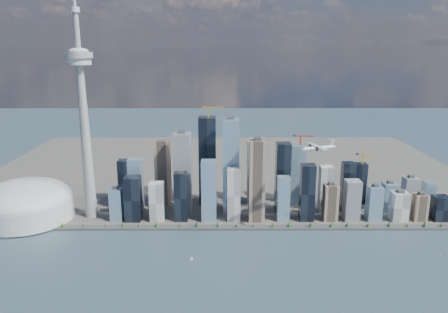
{
  "coord_description": "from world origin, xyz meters",
  "views": [
    {
      "loc": [
        -6.21,
        -601.84,
        379.03
      ],
      "look_at": [
        -4.15,
        260.0,
        154.31
      ],
      "focal_mm": 35.0,
      "sensor_mm": 36.0,
      "label": 1
    }
  ],
  "objects_px": {
    "dome_stadium": "(26,203)",
    "sailboat_east": "(441,255)",
    "needle_tower": "(84,113)",
    "sailboat_west": "(192,259)",
    "airplane": "(318,148)"
  },
  "relations": [
    {
      "from": "dome_stadium",
      "to": "sailboat_east",
      "type": "distance_m",
      "value": 851.89
    },
    {
      "from": "needle_tower",
      "to": "dome_stadium",
      "type": "xyz_separation_m",
      "value": [
        -140.0,
        -10.0,
        -196.4
      ]
    },
    {
      "from": "sailboat_west",
      "to": "sailboat_east",
      "type": "bearing_deg",
      "value": -19.58
    },
    {
      "from": "needle_tower",
      "to": "sailboat_east",
      "type": "bearing_deg",
      "value": -14.93
    },
    {
      "from": "airplane",
      "to": "sailboat_east",
      "type": "relative_size",
      "value": 8.48
    },
    {
      "from": "airplane",
      "to": "sailboat_west",
      "type": "relative_size",
      "value": 8.78
    },
    {
      "from": "needle_tower",
      "to": "sailboat_west",
      "type": "distance_m",
      "value": 386.91
    },
    {
      "from": "needle_tower",
      "to": "sailboat_east",
      "type": "relative_size",
      "value": 65.19
    },
    {
      "from": "dome_stadium",
      "to": "sailboat_east",
      "type": "relative_size",
      "value": 23.68
    },
    {
      "from": "sailboat_west",
      "to": "airplane",
      "type": "bearing_deg",
      "value": -2.02
    },
    {
      "from": "sailboat_east",
      "to": "needle_tower",
      "type": "bearing_deg",
      "value": -172.14
    },
    {
      "from": "needle_tower",
      "to": "airplane",
      "type": "bearing_deg",
      "value": -13.73
    },
    {
      "from": "needle_tower",
      "to": "airplane",
      "type": "relative_size",
      "value": 7.69
    },
    {
      "from": "needle_tower",
      "to": "dome_stadium",
      "type": "bearing_deg",
      "value": -175.91
    },
    {
      "from": "airplane",
      "to": "dome_stadium",
      "type": "bearing_deg",
      "value": 151.45
    }
  ]
}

